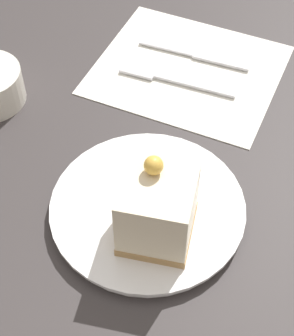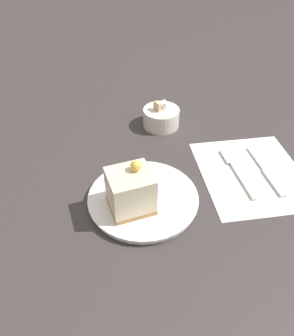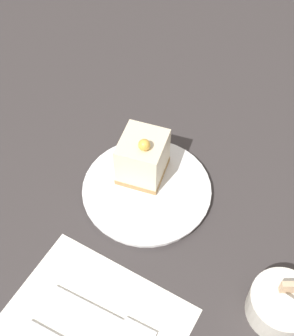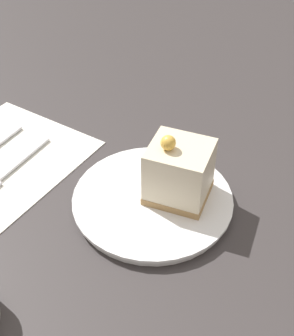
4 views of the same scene
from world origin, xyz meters
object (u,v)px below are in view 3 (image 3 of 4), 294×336
object	(u,v)px
cake_slice	(143,157)
sugar_bowl	(281,305)
plate	(147,190)
fork	(111,318)

from	to	relation	value
cake_slice	sugar_bowl	world-z (taller)	cake_slice
cake_slice	sugar_bowl	bearing A→B (deg)	57.68
plate	sugar_bowl	xyz separation A→B (m)	(0.14, 0.24, 0.02)
sugar_bowl	cake_slice	bearing A→B (deg)	-123.95
fork	sugar_bowl	xyz separation A→B (m)	(-0.08, 0.22, 0.02)
sugar_bowl	plate	bearing A→B (deg)	-120.63
cake_slice	sugar_bowl	distance (m)	0.30
plate	fork	distance (m)	0.22
fork	sugar_bowl	bearing A→B (deg)	119.91
fork	sugar_bowl	distance (m)	0.23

